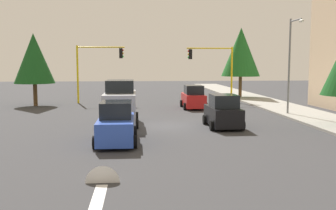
# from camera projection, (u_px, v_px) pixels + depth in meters

# --- Properties ---
(ground_plane) EXTENTS (120.00, 120.00, 0.00)m
(ground_plane) POSITION_uv_depth(u_px,v_px,m) (168.00, 126.00, 23.19)
(ground_plane) COLOR #353538
(sidewalk_kerb) EXTENTS (80.00, 4.00, 0.15)m
(sidewalk_kerb) POSITION_uv_depth(u_px,v_px,m) (299.00, 112.00, 29.00)
(sidewalk_kerb) COLOR gray
(sidewalk_kerb) RESTS_ON ground
(lane_arrow_near) EXTENTS (2.40, 1.10, 1.10)m
(lane_arrow_near) POSITION_uv_depth(u_px,v_px,m) (101.00, 188.00, 11.53)
(lane_arrow_near) COLOR silver
(lane_arrow_near) RESTS_ON ground
(traffic_signal_far_right) EXTENTS (0.36, 4.59, 5.51)m
(traffic_signal_far_right) POSITION_uv_depth(u_px,v_px,m) (97.00, 62.00, 36.16)
(traffic_signal_far_right) COLOR yellow
(traffic_signal_far_right) RESTS_ON ground
(traffic_signal_far_left) EXTENTS (0.36, 4.59, 5.43)m
(traffic_signal_far_left) POSITION_uv_depth(u_px,v_px,m) (213.00, 63.00, 37.10)
(traffic_signal_far_left) COLOR yellow
(traffic_signal_far_left) RESTS_ON ground
(street_lamp_curbside) EXTENTS (2.15, 0.28, 7.00)m
(street_lamp_curbside) POSITION_uv_depth(u_px,v_px,m) (292.00, 56.00, 27.05)
(street_lamp_curbside) COLOR slate
(street_lamp_curbside) RESTS_ON ground
(tree_opposite_side) EXTENTS (3.57, 3.57, 6.49)m
(tree_opposite_side) POSITION_uv_depth(u_px,v_px,m) (34.00, 59.00, 33.71)
(tree_opposite_side) COLOR brown
(tree_opposite_side) RESTS_ON ground
(tree_roadside_far) EXTENTS (4.20, 4.20, 7.68)m
(tree_roadside_far) POSITION_uv_depth(u_px,v_px,m) (241.00, 52.00, 41.25)
(tree_roadside_far) COLOR brown
(tree_roadside_far) RESTS_ON ground
(delivery_van_silver) EXTENTS (4.80, 2.22, 2.77)m
(delivery_van_silver) POSITION_uv_depth(u_px,v_px,m) (120.00, 104.00, 23.45)
(delivery_van_silver) COLOR #B2B5BA
(delivery_van_silver) RESTS_ON ground
(car_blue) EXTENTS (4.08, 1.97, 1.98)m
(car_blue) POSITION_uv_depth(u_px,v_px,m) (116.00, 124.00, 18.12)
(car_blue) COLOR blue
(car_blue) RESTS_ON ground
(car_black) EXTENTS (3.64, 1.97, 1.98)m
(car_black) POSITION_uv_depth(u_px,v_px,m) (223.00, 112.00, 22.54)
(car_black) COLOR black
(car_black) RESTS_ON ground
(car_red) EXTENTS (3.89, 1.96, 1.98)m
(car_red) POSITION_uv_depth(u_px,v_px,m) (193.00, 98.00, 32.14)
(car_red) COLOR red
(car_red) RESTS_ON ground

